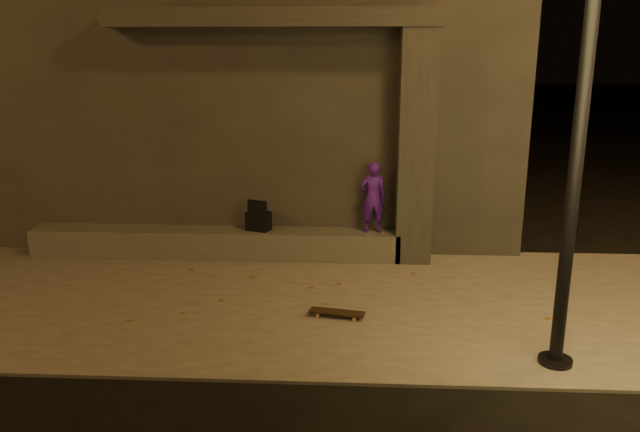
# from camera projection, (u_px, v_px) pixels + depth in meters

# --- Properties ---
(ground) EXTENTS (120.00, 120.00, 0.00)m
(ground) POSITION_uv_depth(u_px,v_px,m) (280.00, 374.00, 6.57)
(ground) COLOR black
(ground) RESTS_ON ground
(sidewalk) EXTENTS (11.00, 4.40, 0.04)m
(sidewalk) POSITION_uv_depth(u_px,v_px,m) (297.00, 300.00, 8.49)
(sidewalk) COLOR #605A55
(sidewalk) RESTS_ON ground
(building) EXTENTS (9.00, 5.10, 5.22)m
(building) POSITION_uv_depth(u_px,v_px,m) (265.00, 87.00, 12.22)
(building) COLOR #363331
(building) RESTS_ON ground
(ledge) EXTENTS (6.00, 0.55, 0.45)m
(ledge) POSITION_uv_depth(u_px,v_px,m) (215.00, 243.00, 10.20)
(ledge) COLOR #595650
(ledge) RESTS_ON sidewalk
(column) EXTENTS (0.55, 0.55, 3.60)m
(column) POSITION_uv_depth(u_px,v_px,m) (415.00, 149.00, 9.63)
(column) COLOR #363331
(column) RESTS_ON sidewalk
(canopy) EXTENTS (5.00, 0.70, 0.28)m
(canopy) POSITION_uv_depth(u_px,v_px,m) (272.00, 18.00, 9.29)
(canopy) COLOR #363331
(canopy) RESTS_ON column
(skateboarder) EXTENTS (0.45, 0.32, 1.14)m
(skateboarder) POSITION_uv_depth(u_px,v_px,m) (373.00, 197.00, 9.86)
(skateboarder) COLOR #501AAC
(skateboarder) RESTS_ON ledge
(backpack) EXTENTS (0.42, 0.34, 0.52)m
(backpack) POSITION_uv_depth(u_px,v_px,m) (258.00, 219.00, 10.06)
(backpack) COLOR black
(backpack) RESTS_ON ledge
(skateboard) EXTENTS (0.73, 0.31, 0.08)m
(skateboard) POSITION_uv_depth(u_px,v_px,m) (337.00, 313.00, 7.86)
(skateboard) COLOR black
(skateboard) RESTS_ON sidewalk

